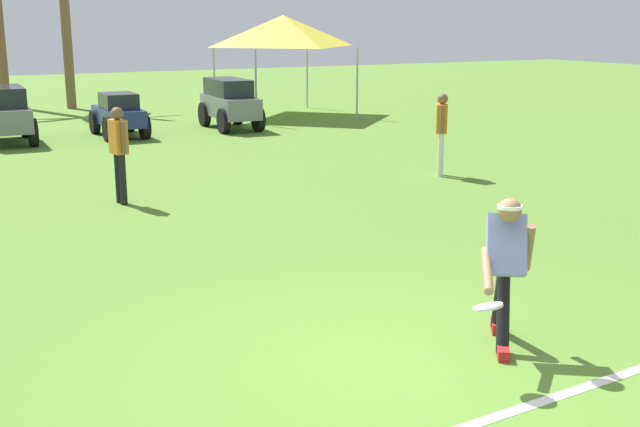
# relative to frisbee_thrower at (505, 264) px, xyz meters

# --- Properties ---
(ground_plane) EXTENTS (80.00, 80.00, 0.00)m
(ground_plane) POSITION_rel_frisbee_thrower_xyz_m (-1.12, 0.17, -0.80)
(ground_plane) COLOR #55832E
(field_line_paint) EXTENTS (27.85, 1.62, 0.01)m
(field_line_paint) POSITION_rel_frisbee_thrower_xyz_m (-1.12, -1.03, -0.79)
(field_line_paint) COLOR white
(field_line_paint) RESTS_ON ground_plane
(frisbee_thrower) EXTENTS (0.85, 0.85, 1.42)m
(frisbee_thrower) POSITION_rel_frisbee_thrower_xyz_m (0.00, 0.00, 0.00)
(frisbee_thrower) COLOR black
(frisbee_thrower) RESTS_ON ground_plane
(frisbee_in_flight) EXTENTS (0.32, 0.32, 0.09)m
(frisbee_in_flight) POSITION_rel_frisbee_thrower_xyz_m (-0.60, -0.50, -0.14)
(frisbee_in_flight) COLOR white
(teammate_midfield) EXTENTS (0.36, 0.44, 1.56)m
(teammate_midfield) POSITION_rel_frisbee_thrower_xyz_m (4.43, 6.97, 0.14)
(teammate_midfield) COLOR silver
(teammate_midfield) RESTS_ON ground_plane
(teammate_deep) EXTENTS (0.25, 0.50, 1.56)m
(teammate_deep) POSITION_rel_frisbee_thrower_xyz_m (-1.54, 7.45, 0.14)
(teammate_deep) COLOR black
(teammate_deep) RESTS_ON ground_plane
(parked_car_slot_b) EXTENTS (1.22, 2.43, 1.34)m
(parked_car_slot_b) POSITION_rel_frisbee_thrower_xyz_m (-2.29, 15.27, -0.07)
(parked_car_slot_b) COLOR slate
(parked_car_slot_b) RESTS_ON ground_plane
(parked_car_slot_c) EXTENTS (1.10, 2.21, 1.10)m
(parked_car_slot_c) POSITION_rel_frisbee_thrower_xyz_m (0.37, 15.10, -0.23)
(parked_car_slot_c) COLOR navy
(parked_car_slot_c) RESTS_ON ground_plane
(parked_car_slot_d) EXTENTS (1.25, 2.44, 1.34)m
(parked_car_slot_d) POSITION_rel_frisbee_thrower_xyz_m (3.42, 15.18, -0.07)
(parked_car_slot_d) COLOR slate
(parked_car_slot_d) RESTS_ON ground_plane
(palm_tree_right_of_centre) EXTENTS (2.86, 2.87, 5.61)m
(palm_tree_right_of_centre) POSITION_rel_frisbee_thrower_xyz_m (0.60, 22.39, 2.53)
(palm_tree_right_of_centre) COLOR brown
(palm_tree_right_of_centre) RESTS_ON ground_plane
(event_tent) EXTENTS (3.46, 3.46, 3.03)m
(event_tent) POSITION_rel_frisbee_thrower_xyz_m (6.05, 17.28, 1.76)
(event_tent) COLOR #B2B5BA
(event_tent) RESTS_ON ground_plane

